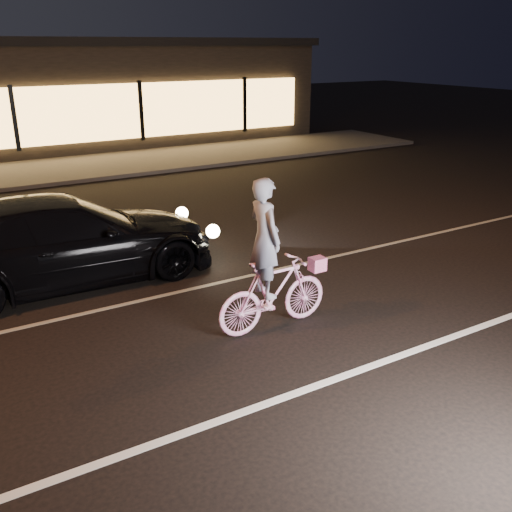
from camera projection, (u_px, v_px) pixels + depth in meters
ground at (215, 347)px, 7.94m from camera, size 90.00×90.00×0.00m
lane_stripe_near at (273, 401)px, 6.73m from camera, size 60.00×0.12×0.01m
lane_stripe_far at (161, 296)px, 9.55m from camera, size 60.00×0.10×0.01m
sidewalk at (31, 173)px, 18.36m from camera, size 30.00×4.00×0.12m
cyclist at (271, 277)px, 8.21m from camera, size 1.82×0.63×2.29m
sedan at (63, 240)px, 9.89m from camera, size 5.33×2.16×1.54m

